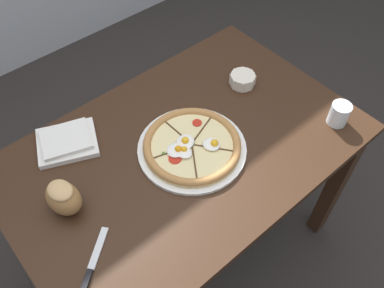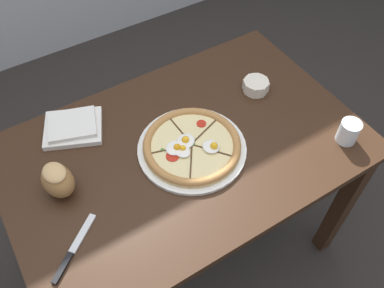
{
  "view_description": "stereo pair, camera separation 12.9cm",
  "coord_description": "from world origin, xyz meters",
  "px_view_note": "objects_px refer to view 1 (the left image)",
  "views": [
    {
      "loc": [
        -0.53,
        -0.66,
        1.82
      ],
      "look_at": [
        0.01,
        -0.03,
        0.78
      ],
      "focal_mm": 38.0,
      "sensor_mm": 36.0,
      "label": 1
    },
    {
      "loc": [
        -0.42,
        -0.73,
        1.82
      ],
      "look_at": [
        0.01,
        -0.03,
        0.78
      ],
      "focal_mm": 38.0,
      "sensor_mm": 36.0,
      "label": 2
    }
  ],
  "objects_px": {
    "bread_piece_near": "(63,197)",
    "knife_main": "(92,265)",
    "pizza": "(192,146)",
    "ramekin_bowl": "(243,79)",
    "napkin_folded": "(67,141)",
    "water_glass": "(339,115)",
    "dining_table": "(184,167)"
  },
  "relations": [
    {
      "from": "ramekin_bowl",
      "to": "bread_piece_near",
      "type": "height_order",
      "value": "bread_piece_near"
    },
    {
      "from": "bread_piece_near",
      "to": "knife_main",
      "type": "height_order",
      "value": "bread_piece_near"
    },
    {
      "from": "pizza",
      "to": "water_glass",
      "type": "relative_size",
      "value": 4.45
    },
    {
      "from": "bread_piece_near",
      "to": "knife_main",
      "type": "relative_size",
      "value": 0.74
    },
    {
      "from": "bread_piece_near",
      "to": "knife_main",
      "type": "distance_m",
      "value": 0.21
    },
    {
      "from": "napkin_folded",
      "to": "knife_main",
      "type": "relative_size",
      "value": 1.35
    },
    {
      "from": "ramekin_bowl",
      "to": "water_glass",
      "type": "relative_size",
      "value": 1.23
    },
    {
      "from": "dining_table",
      "to": "pizza",
      "type": "height_order",
      "value": "pizza"
    },
    {
      "from": "napkin_folded",
      "to": "pizza",
      "type": "bearing_deg",
      "value": -43.64
    },
    {
      "from": "knife_main",
      "to": "water_glass",
      "type": "relative_size",
      "value": 2.22
    },
    {
      "from": "bread_piece_near",
      "to": "water_glass",
      "type": "relative_size",
      "value": 1.65
    },
    {
      "from": "napkin_folded",
      "to": "water_glass",
      "type": "relative_size",
      "value": 2.98
    },
    {
      "from": "knife_main",
      "to": "water_glass",
      "type": "height_order",
      "value": "water_glass"
    },
    {
      "from": "pizza",
      "to": "ramekin_bowl",
      "type": "bearing_deg",
      "value": 18.43
    },
    {
      "from": "dining_table",
      "to": "water_glass",
      "type": "distance_m",
      "value": 0.57
    },
    {
      "from": "dining_table",
      "to": "napkin_folded",
      "type": "distance_m",
      "value": 0.41
    },
    {
      "from": "bread_piece_near",
      "to": "knife_main",
      "type": "xyz_separation_m",
      "value": [
        -0.04,
        -0.2,
        -0.05
      ]
    },
    {
      "from": "dining_table",
      "to": "knife_main",
      "type": "bearing_deg",
      "value": -161.22
    },
    {
      "from": "ramekin_bowl",
      "to": "water_glass",
      "type": "xyz_separation_m",
      "value": [
        0.11,
        -0.35,
        0.01
      ]
    },
    {
      "from": "ramekin_bowl",
      "to": "water_glass",
      "type": "distance_m",
      "value": 0.37
    },
    {
      "from": "dining_table",
      "to": "knife_main",
      "type": "distance_m",
      "value": 0.49
    },
    {
      "from": "dining_table",
      "to": "pizza",
      "type": "distance_m",
      "value": 0.14
    },
    {
      "from": "napkin_folded",
      "to": "bread_piece_near",
      "type": "bearing_deg",
      "value": -119.83
    },
    {
      "from": "pizza",
      "to": "water_glass",
      "type": "xyz_separation_m",
      "value": [
        0.47,
        -0.24,
        0.02
      ]
    },
    {
      "from": "pizza",
      "to": "ramekin_bowl",
      "type": "distance_m",
      "value": 0.37
    },
    {
      "from": "pizza",
      "to": "bread_piece_near",
      "type": "xyz_separation_m",
      "value": [
        -0.42,
        0.08,
        0.04
      ]
    },
    {
      "from": "dining_table",
      "to": "pizza",
      "type": "relative_size",
      "value": 3.3
    },
    {
      "from": "napkin_folded",
      "to": "water_glass",
      "type": "xyz_separation_m",
      "value": [
        0.77,
        -0.52,
        0.02
      ]
    },
    {
      "from": "napkin_folded",
      "to": "knife_main",
      "type": "distance_m",
      "value": 0.45
    },
    {
      "from": "ramekin_bowl",
      "to": "water_glass",
      "type": "bearing_deg",
      "value": -71.97
    },
    {
      "from": "dining_table",
      "to": "napkin_folded",
      "type": "relative_size",
      "value": 4.91
    },
    {
      "from": "knife_main",
      "to": "ramekin_bowl",
      "type": "bearing_deg",
      "value": -22.11
    }
  ]
}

